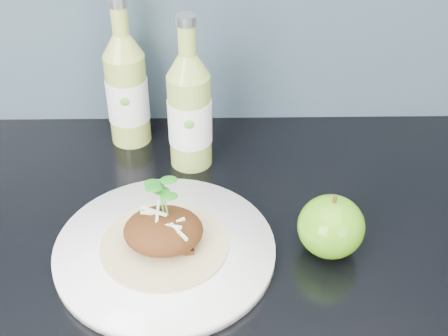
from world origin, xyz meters
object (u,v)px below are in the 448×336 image
at_px(green_apple, 331,227).
at_px(cider_bottle_right, 190,111).
at_px(cider_bottle_left, 127,90).
at_px(dinner_plate, 165,250).

xyz_separation_m(green_apple, cider_bottle_right, (-0.19, 0.21, 0.05)).
distance_m(green_apple, cider_bottle_left, 0.41).
xyz_separation_m(dinner_plate, cider_bottle_left, (-0.07, 0.28, 0.09)).
bearing_deg(cider_bottle_right, green_apple, -24.92).
relative_size(dinner_plate, cider_bottle_left, 1.29).
distance_m(dinner_plate, cider_bottle_right, 0.23).
relative_size(green_apple, cider_bottle_right, 0.44).
xyz_separation_m(cider_bottle_left, cider_bottle_right, (0.10, -0.07, 0.00)).
relative_size(cider_bottle_left, cider_bottle_right, 1.00).
height_order(green_apple, cider_bottle_right, cider_bottle_right).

